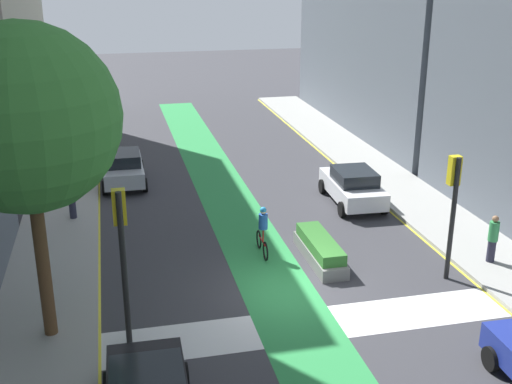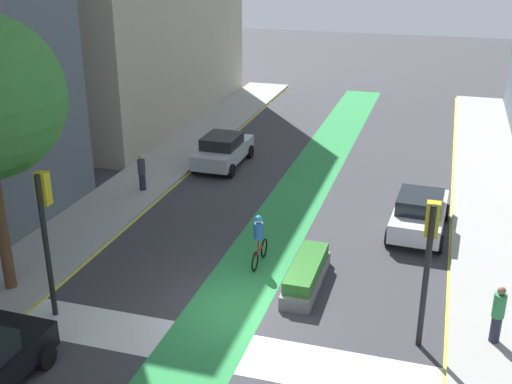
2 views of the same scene
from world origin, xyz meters
The scene contains 15 objects.
ground_plane centered at (0.00, 0.00, 0.00)m, with size 120.00×120.00×0.00m, color #38383D.
bike_lane_paint centered at (-0.41, 0.00, 0.00)m, with size 2.40×60.00×0.01m, color #2D8C47.
crosswalk_band centered at (0.00, -2.00, 0.00)m, with size 12.00×1.80×0.01m, color silver.
sidewalk_left centered at (-7.50, 0.00, 0.07)m, with size 3.00×60.00×0.15m, color #9E9E99.
curb_stripe_left centered at (-6.00, 0.00, 0.01)m, with size 0.16×60.00×0.01m, color yellow.
sidewalk_right centered at (7.50, 0.00, 0.07)m, with size 3.00×60.00×0.15m, color #9E9E99.
curb_stripe_right centered at (6.00, 0.00, 0.01)m, with size 0.16×60.00×0.01m, color yellow.
traffic_signal_near_right centered at (5.24, -0.11, 2.92)m, with size 0.35×0.52×4.16m.
traffic_signal_near_left centered at (-5.16, -1.67, 3.09)m, with size 0.35×0.52×4.42m.
car_silver_left_far centered at (-4.80, 12.11, 0.80)m, with size 2.03×4.20×1.57m.
car_white_right_far centered at (4.77, 7.11, 0.80)m, with size 2.19×4.28×1.57m.
cyclist_in_lane centered at (-0.26, 2.91, 0.97)m, with size 0.32×1.73×1.86m.
pedestrian_sidewalk_right_a centered at (7.20, 0.32, 1.01)m, with size 0.34×0.34×1.68m.
pedestrian_sidewalk_left_a centered at (-6.96, 7.73, 0.97)m, with size 0.34×0.34×1.61m.
median_planter centered at (1.59, 2.00, 0.40)m, with size 0.93×3.41×0.85m.
Camera 2 is at (5.20, -15.54, 10.41)m, focal length 44.72 mm.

